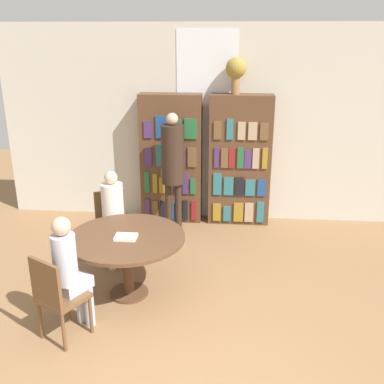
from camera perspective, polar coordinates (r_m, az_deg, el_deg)
wall_back at (r=7.01m, az=1.84°, el=8.52°), size 6.40×0.07×3.00m
bookshelf_left at (r=6.98m, az=-2.65°, el=4.18°), size 0.94×0.34×2.00m
bookshelf_right at (r=6.92m, az=6.08°, el=3.94°), size 0.94×0.34×2.00m
flower_vase at (r=6.69m, az=5.61°, el=15.11°), size 0.30×0.30×0.52m
reading_table at (r=5.06m, az=-8.29°, el=-6.66°), size 1.30×1.30×0.74m
chair_near_camera at (r=4.55m, az=-16.84°, el=-12.36°), size 0.55×0.55×0.90m
chair_left_side at (r=6.00m, az=-10.11°, el=-3.72°), size 0.53×0.53×0.90m
seated_reader_left at (r=5.76m, az=-9.93°, el=-2.55°), size 0.38×0.41×1.24m
seated_reader_right at (r=4.55m, az=-15.25°, el=-9.34°), size 0.36×0.39×1.25m
librarian_standing at (r=6.46m, az=-2.45°, el=4.03°), size 0.32×0.59×1.80m
open_book_on_table at (r=4.95m, az=-8.39°, el=-5.68°), size 0.24×0.18×0.03m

